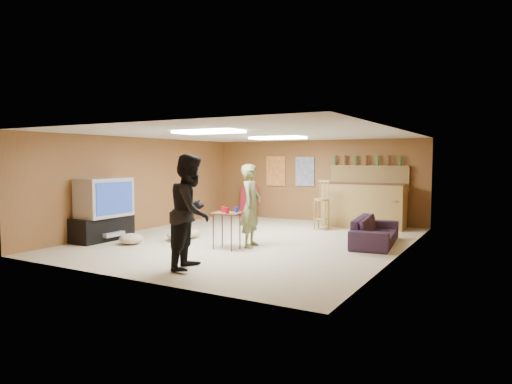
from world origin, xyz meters
The scene contains 32 objects.
ground centered at (0.00, 0.00, 0.00)m, with size 7.00×7.00×0.00m, color #BAB08E.
ceiling centered at (0.00, 0.00, 2.20)m, with size 6.00×7.00×0.02m, color silver.
wall_back centered at (0.00, 3.50, 1.10)m, with size 6.00×0.02×2.20m, color brown.
wall_front centered at (0.00, -3.50, 1.10)m, with size 6.00×0.02×2.20m, color brown.
wall_left centered at (-3.00, 0.00, 1.10)m, with size 0.02×7.00×2.20m, color brown.
wall_right centered at (3.00, 0.00, 1.10)m, with size 0.02×7.00×2.20m, color brown.
tv_stand centered at (-2.72, -1.50, 0.25)m, with size 0.55×1.30×0.50m, color black.
dvd_box centered at (-2.50, -1.50, 0.15)m, with size 0.35×0.50×0.08m, color #B2B2B7.
tv_body centered at (-2.65, -1.50, 0.90)m, with size 0.60×1.10×0.80m, color #B2B2B7.
tv_screen centered at (-2.34, -1.50, 0.90)m, with size 0.02×0.95×0.65m, color navy.
bar_counter centered at (1.50, 2.95, 0.55)m, with size 2.00×0.60×1.10m, color olive.
bar_lip centered at (1.50, 2.70, 1.10)m, with size 2.10×0.12×0.05m, color #412514.
bar_shelf centered at (1.50, 3.40, 1.50)m, with size 2.00×0.18×0.05m, color olive.
bar_backing centered at (1.50, 3.42, 1.20)m, with size 2.00×0.14×0.60m, color olive.
poster_left centered at (-1.20, 3.46, 1.35)m, with size 0.60×0.03×0.85m, color #BF3F26.
poster_right centered at (-0.30, 3.46, 1.35)m, with size 0.55×0.03×0.80m, color #334C99.
folding_chair_stack centered at (-2.00, 3.30, 0.45)m, with size 0.50×0.14×0.90m, color #BA2232.
ceiling_panel_front centered at (0.00, -1.50, 2.17)m, with size 1.20×0.60×0.04m, color white.
ceiling_panel_back centered at (0.00, 1.20, 2.17)m, with size 1.20×0.60×0.04m, color white.
person_olive centered at (0.33, -0.58, 0.80)m, with size 0.58×0.38×1.60m, color olive.
person_black centered at (0.39, -2.53, 0.88)m, with size 0.86×0.67×1.77m, color black.
sofa centered at (2.36, 0.82, 0.27)m, with size 1.86×0.73×0.54m, color black.
tray_table centered at (0.06, -1.02, 0.35)m, with size 0.53×0.43×0.69m, color #412514.
cup_red_near centered at (-0.05, -0.98, 0.74)m, with size 0.08×0.08×0.10m, color #A60B1B.
cup_red_far centered at (0.13, -1.12, 0.75)m, with size 0.08×0.08×0.11m, color #A60B1B.
cup_blue centered at (0.20, -0.90, 0.74)m, with size 0.07×0.07×0.10m, color #17209F.
bar_stool_left centered at (0.72, 2.12, 0.57)m, with size 0.36×0.36×1.14m, color olive, non-canonical shape.
bar_stool_right centered at (2.31, 2.80, 0.62)m, with size 0.39×0.39×1.24m, color olive, non-canonical shape.
cushion_near_tv centered at (-1.27, -0.76, 0.12)m, with size 0.54×0.54×0.24m, color tan.
cushion_mid centered at (-1.31, -0.37, 0.10)m, with size 0.45×0.45×0.20m, color tan.
cushion_far centered at (-1.88, -1.53, 0.11)m, with size 0.47×0.47×0.21m, color tan.
bottle_row centered at (1.44, 3.38, 1.65)m, with size 1.76×0.08×0.26m, color #3F7233, non-canonical shape.
Camera 1 is at (4.71, -8.12, 1.70)m, focal length 32.00 mm.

